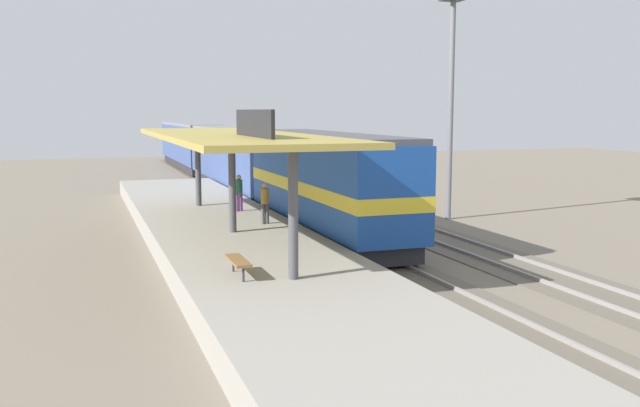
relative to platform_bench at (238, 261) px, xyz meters
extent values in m
plane|color=#706656|center=(8.00, 7.22, -1.34)|extent=(120.00, 120.00, 0.00)
cube|color=#5F5649|center=(6.00, 7.22, -1.32)|extent=(3.20, 110.00, 0.04)
cube|color=gray|center=(5.28, 7.22, -1.26)|extent=(0.10, 110.00, 0.16)
cube|color=gray|center=(6.72, 7.22, -1.26)|extent=(0.10, 110.00, 0.16)
cube|color=#5F5649|center=(10.60, 7.22, -1.32)|extent=(3.20, 110.00, 0.04)
cube|color=gray|center=(9.88, 7.22, -1.26)|extent=(0.10, 110.00, 0.16)
cube|color=gray|center=(11.32, 7.22, -1.26)|extent=(0.10, 110.00, 0.16)
cube|color=gray|center=(1.40, 7.22, -0.89)|extent=(6.00, 44.00, 0.90)
cylinder|color=#47474C|center=(1.40, -0.78, 1.36)|extent=(0.28, 0.28, 3.60)
cylinder|color=#47474C|center=(1.40, 7.22, 1.36)|extent=(0.28, 0.28, 3.60)
cylinder|color=#47474C|center=(1.40, 15.22, 1.36)|extent=(0.28, 0.28, 3.60)
cube|color=#A38E3D|center=(1.40, 7.22, 3.26)|extent=(5.20, 18.00, 0.20)
cube|color=black|center=(1.40, 3.62, 3.81)|extent=(0.12, 4.80, 0.90)
cylinder|color=#333338|center=(0.00, -0.65, -0.23)|extent=(0.07, 0.07, 0.42)
cylinder|color=#333338|center=(0.00, 0.65, -0.23)|extent=(0.07, 0.07, 0.42)
cube|color=brown|center=(0.00, 0.00, 0.02)|extent=(0.44, 1.70, 0.08)
cube|color=#28282D|center=(6.00, 9.41, -0.83)|extent=(2.60, 13.60, 0.70)
cube|color=#19479E|center=(6.00, 9.41, 1.27)|extent=(2.90, 14.40, 3.50)
cube|color=#47474C|center=(6.00, 9.41, 3.14)|extent=(2.78, 14.11, 0.24)
cube|color=yellow|center=(6.00, 9.41, 1.00)|extent=(2.93, 14.43, 0.56)
cube|color=#28282D|center=(6.00, 27.41, -0.83)|extent=(2.60, 19.20, 0.70)
cube|color=#384C84|center=(6.00, 27.41, 1.17)|extent=(2.90, 20.00, 3.30)
cube|color=slate|center=(6.00, 27.41, 2.94)|extent=(2.78, 19.60, 0.24)
cube|color=#28282D|center=(6.00, 48.21, -0.83)|extent=(2.60, 19.20, 0.70)
cube|color=#384C84|center=(6.00, 48.21, 1.17)|extent=(2.90, 20.00, 3.30)
cube|color=slate|center=(6.00, 48.21, 2.94)|extent=(2.78, 19.60, 0.24)
cylinder|color=slate|center=(13.80, 12.40, 4.16)|extent=(0.28, 0.28, 11.00)
cylinder|color=#663375|center=(2.77, 12.67, -0.02)|extent=(0.16, 0.16, 0.84)
cylinder|color=#663375|center=(2.95, 12.67, -0.02)|extent=(0.16, 0.16, 0.84)
cylinder|color=#23603D|center=(2.86, 12.67, 0.72)|extent=(0.34, 0.34, 0.64)
sphere|color=tan|center=(2.86, 12.67, 1.15)|extent=(0.23, 0.23, 0.23)
cylinder|color=#4C4C51|center=(2.99, 8.73, -0.02)|extent=(0.16, 0.16, 0.84)
cylinder|color=#4C4C51|center=(3.17, 8.73, -0.02)|extent=(0.16, 0.16, 0.84)
cylinder|color=olive|center=(3.08, 8.73, 0.72)|extent=(0.34, 0.34, 0.64)
sphere|color=tan|center=(3.08, 8.73, 1.15)|extent=(0.23, 0.23, 0.23)
camera|label=1|loc=(-4.12, -18.88, 4.21)|focal=38.94mm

